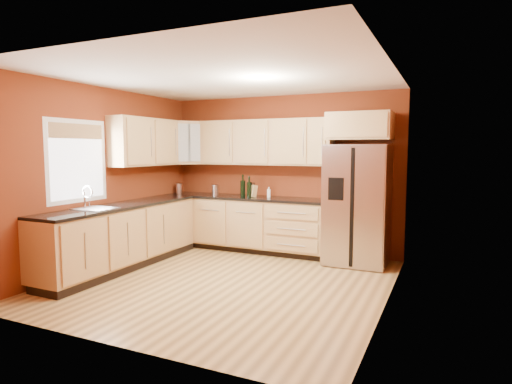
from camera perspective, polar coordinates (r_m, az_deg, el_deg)
floor at (r=5.67m, az=-4.08°, el=-11.86°), size 4.00×4.00×0.00m
ceiling at (r=5.48m, az=-4.28°, el=15.06°), size 4.00×4.00×0.00m
wall_back at (r=7.23m, az=3.47°, el=2.45°), size 4.00×0.04×2.60m
wall_front at (r=3.80m, az=-18.86°, el=-0.76°), size 4.00×0.04×2.60m
wall_left at (r=6.61m, az=-19.56°, el=1.84°), size 0.04×4.00×2.60m
wall_right at (r=4.79m, az=17.29°, el=0.57°), size 0.04×4.00×2.60m
base_cabinets_back at (r=7.28m, az=-1.48°, el=-4.34°), size 2.90×0.60×0.88m
base_cabinets_left at (r=6.52m, az=-17.40°, el=-5.78°), size 0.60×2.80×0.88m
countertop_back at (r=7.20m, az=-1.53°, el=-0.75°), size 2.90×0.62×0.04m
countertop_left at (r=6.44m, az=-17.46°, el=-1.77°), size 0.62×2.80×0.04m
upper_cabinets_back at (r=7.16m, az=1.14°, el=6.63°), size 2.30×0.33×0.75m
upper_cabinets_left at (r=7.04m, az=-14.60°, el=6.47°), size 0.33×1.35×0.75m
corner_upper_cabinet at (r=7.70m, az=-9.17°, el=6.50°), size 0.67×0.67×0.75m
over_fridge_cabinet at (r=6.57m, az=13.72°, el=8.53°), size 0.92×0.60×0.40m
refrigerator at (r=6.53m, az=13.36°, el=-1.65°), size 0.90×0.75×1.78m
window at (r=6.24m, az=-22.70°, el=3.81°), size 0.03×0.90×1.00m
sink_faucet at (r=6.06m, az=-20.67°, el=-0.71°), size 0.50×0.42×0.30m
canister_left at (r=7.82m, az=-10.23°, el=0.48°), size 0.13×0.13×0.18m
canister_right at (r=7.39m, az=-5.47°, el=0.25°), size 0.12×0.12×0.18m
wine_bottle_a at (r=7.07m, az=-0.92°, el=0.71°), size 0.10×0.10×0.35m
wine_bottle_b at (r=7.17m, az=-1.76°, el=0.87°), size 0.09×0.09×0.37m
knife_block at (r=7.11m, az=-0.39°, el=0.14°), size 0.13×0.12×0.20m
soap_dispenser at (r=7.04m, az=1.72°, el=-0.03°), size 0.07×0.07×0.17m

